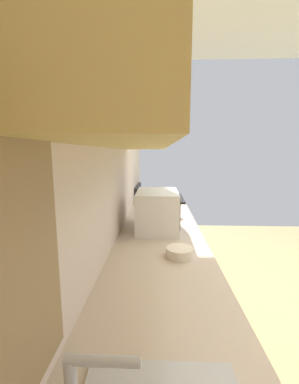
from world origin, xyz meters
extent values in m
plane|color=tan|center=(0.00, 0.00, 0.00)|extent=(6.31, 6.31, 0.00)
cube|color=beige|center=(0.00, 1.48, 1.42)|extent=(4.07, 0.12, 2.83)
cube|color=#D1BC64|center=(-0.43, 1.11, 0.44)|extent=(3.05, 0.62, 0.87)
cube|color=#C2AE9A|center=(-0.43, 1.11, 0.88)|extent=(3.08, 0.65, 0.02)
cube|color=#332819|center=(-0.64, 0.80, 0.44)|extent=(0.01, 0.01, 0.80)
cube|color=#332819|center=(-0.21, 0.80, 0.44)|extent=(0.01, 0.01, 0.80)
cube|color=#332819|center=(0.23, 0.80, 0.44)|extent=(0.01, 0.01, 0.80)
cube|color=#332819|center=(0.66, 0.80, 0.44)|extent=(0.01, 0.01, 0.80)
cube|color=#D9BC63|center=(-0.43, 1.25, 1.89)|extent=(1.84, 0.35, 0.71)
cube|color=black|center=(1.45, 1.10, 0.45)|extent=(0.69, 0.64, 0.89)
cube|color=black|center=(1.45, 0.78, 0.40)|extent=(0.54, 0.01, 0.49)
cube|color=black|center=(1.45, 1.10, 0.90)|extent=(0.65, 0.61, 0.02)
cube|color=black|center=(1.45, 1.40, 0.98)|extent=(0.65, 0.04, 0.18)
cylinder|color=#38383D|center=(1.30, 0.99, 0.92)|extent=(0.11, 0.11, 0.01)
cylinder|color=#38383D|center=(1.60, 0.99, 0.92)|extent=(0.11, 0.11, 0.01)
cylinder|color=#38383D|center=(1.30, 1.22, 0.92)|extent=(0.11, 0.11, 0.01)
cylinder|color=#38383D|center=(1.60, 1.22, 0.92)|extent=(0.11, 0.11, 0.01)
cylinder|color=#B7BABF|center=(-1.35, 1.22, 1.13)|extent=(0.02, 0.14, 0.02)
cube|color=white|center=(0.16, 1.13, 1.05)|extent=(0.47, 0.32, 0.31)
cube|color=black|center=(0.12, 0.97, 1.05)|extent=(0.29, 0.01, 0.22)
cube|color=#2D2D33|center=(0.34, 0.97, 1.05)|extent=(0.08, 0.01, 0.22)
cylinder|color=silver|center=(-0.37, 0.99, 0.92)|extent=(0.16, 0.16, 0.06)
cylinder|color=white|center=(-0.37, 0.99, 0.93)|extent=(0.13, 0.13, 0.03)
cylinder|color=#B7BABF|center=(0.63, 0.99, 0.97)|extent=(0.13, 0.13, 0.15)
cylinder|color=black|center=(0.63, 0.99, 1.06)|extent=(0.03, 0.03, 0.02)
cylinder|color=#B7BABF|center=(0.70, 0.99, 1.00)|extent=(0.08, 0.02, 0.05)
camera|label=1|loc=(-1.72, 1.12, 1.50)|focal=22.43mm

